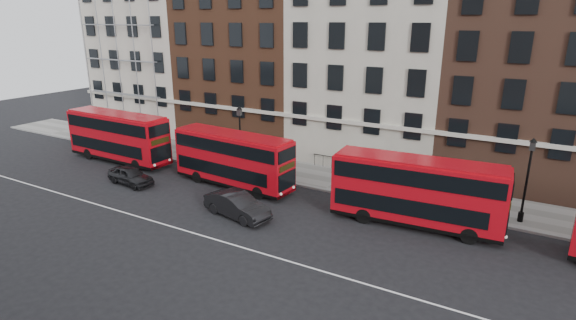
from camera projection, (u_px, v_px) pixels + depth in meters
The scene contains 13 objects.
ground at pixel (266, 234), 26.37m from camera, with size 120.00×120.00×0.00m, color black.
pavement at pixel (338, 180), 35.03m from camera, with size 80.00×5.00×0.15m, color slate.
kerb at pixel (325, 190), 32.96m from camera, with size 80.00×0.30×0.16m, color gray.
road_centre_line at pixel (247, 249), 24.71m from camera, with size 70.00×0.12×0.01m, color white.
building_terrace at pixel (374, 41), 38.21m from camera, with size 64.00×11.95×22.00m.
bus_a at pixel (118, 136), 39.22m from camera, with size 10.39×2.75×4.34m.
bus_b at pixel (233, 158), 33.38m from camera, with size 9.90×3.08×4.10m.
bus_c at pixel (416, 190), 26.90m from camera, with size 10.23×3.12×4.24m.
car_rear at pixel (131, 176), 34.17m from camera, with size 1.63×4.06×1.38m, color black.
car_front at pixel (237, 205), 28.53m from camera, with size 1.65×4.74×1.56m, color black.
lamp_post_left at pixel (240, 135), 36.32m from camera, with size 0.44×0.44×5.33m.
lamp_post_right at pixel (527, 177), 26.86m from camera, with size 0.44×0.44×5.33m.
iron_railings at pixel (350, 165), 36.68m from camera, with size 6.60×0.06×1.00m, color black, non-canonical shape.
Camera 1 is at (12.95, -20.03, 12.14)m, focal length 28.00 mm.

